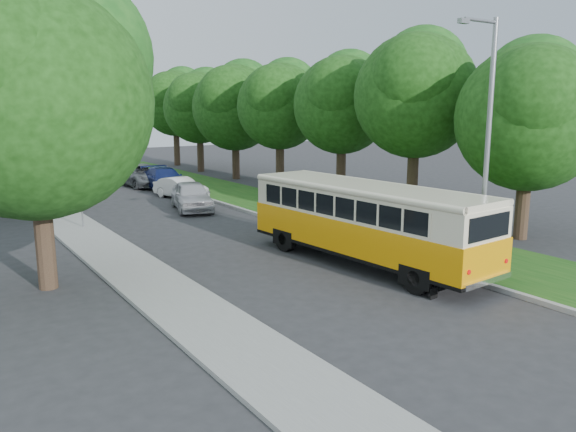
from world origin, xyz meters
TOP-DOWN VIEW (x-y plane):
  - ground at (0.00, 0.00)m, footprint 120.00×120.00m
  - curb at (3.60, 5.00)m, footprint 0.20×70.00m
  - grass_verge at (5.95, 5.00)m, footprint 4.50×70.00m
  - sidewalk at (-4.80, 5.00)m, footprint 2.20×70.00m
  - treeline at (3.15, 17.99)m, footprint 24.27×41.91m
  - lamppost_near at (4.21, -2.50)m, footprint 1.71×0.16m
  - lamppost_far at (-4.70, 16.00)m, footprint 1.71×0.16m
  - warning_sign at (-4.50, 11.98)m, footprint 0.56×0.10m
  - vintage_bus at (2.18, 0.66)m, footprint 3.20×9.79m
  - car_silver at (1.55, 13.72)m, footprint 2.89×4.80m
  - car_white at (2.61, 17.70)m, footprint 2.28×4.01m
  - car_blue at (3.00, 21.26)m, footprint 2.43×5.23m
  - car_grey at (2.49, 24.11)m, footprint 2.89×5.54m

SIDE VIEW (x-z plane):
  - ground at x=0.00m, z-range 0.00..0.00m
  - sidewalk at x=-4.80m, z-range 0.00..0.12m
  - grass_verge at x=5.95m, z-range 0.00..0.13m
  - curb at x=3.60m, z-range 0.00..0.15m
  - car_white at x=2.61m, z-range 0.00..1.25m
  - car_blue at x=3.00m, z-range 0.00..1.48m
  - car_grey at x=2.49m, z-range 0.00..1.49m
  - car_silver at x=1.55m, z-range 0.00..1.53m
  - vintage_bus at x=2.18m, z-range 0.00..2.86m
  - warning_sign at x=-4.50m, z-range 0.46..2.96m
  - lamppost_far at x=-4.70m, z-range 0.37..7.87m
  - lamppost_near at x=4.21m, z-range 0.37..8.37m
  - treeline at x=3.15m, z-range 1.20..10.66m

